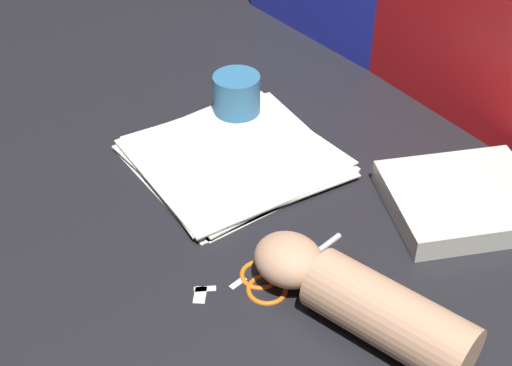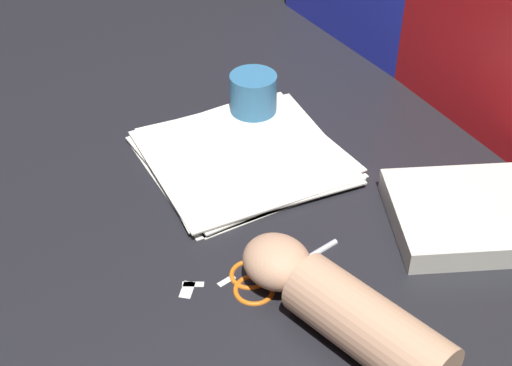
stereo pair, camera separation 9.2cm
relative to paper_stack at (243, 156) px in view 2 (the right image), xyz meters
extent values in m
plane|color=black|center=(0.11, 0.00, -0.01)|extent=(6.00, 6.00, 0.00)
cube|color=red|center=(0.11, 0.40, 0.23)|extent=(0.57, 0.03, 0.48)
cube|color=white|center=(0.00, 0.00, -0.01)|extent=(0.30, 0.31, 0.00)
cube|color=white|center=(0.00, -0.01, 0.00)|extent=(0.30, 0.30, 0.00)
cube|color=white|center=(-0.01, 0.00, 0.00)|extent=(0.31, 0.32, 0.00)
cube|color=white|center=(0.00, 0.00, 0.00)|extent=(0.32, 0.33, 0.00)
cube|color=white|center=(0.00, 0.00, 0.01)|extent=(0.31, 0.31, 0.00)
cube|color=silver|center=(0.31, 0.22, 0.01)|extent=(0.27, 0.29, 0.04)
sphere|color=silver|center=(0.27, -0.10, 0.00)|extent=(0.01, 0.01, 0.01)
cylinder|color=silver|center=(0.26, -0.04, 0.00)|extent=(0.03, 0.12, 0.01)
torus|color=orange|center=(0.27, -0.13, 0.00)|extent=(0.07, 0.07, 0.01)
cylinder|color=silver|center=(0.31, -0.05, 0.00)|extent=(0.09, 0.09, 0.01)
torus|color=orange|center=(0.24, -0.12, 0.00)|extent=(0.08, 0.08, 0.01)
cylinder|color=tan|center=(0.43, -0.05, 0.03)|extent=(0.23, 0.14, 0.08)
ellipsoid|color=tan|center=(0.27, -0.09, 0.03)|extent=(0.12, 0.11, 0.06)
cube|color=white|center=(0.23, -0.21, -0.01)|extent=(0.03, 0.03, 0.00)
cube|color=white|center=(0.24, -0.15, -0.01)|extent=(0.01, 0.03, 0.00)
cube|color=white|center=(0.22, -0.20, -0.01)|extent=(0.02, 0.03, 0.00)
cylinder|color=teal|center=(-0.11, 0.08, 0.04)|extent=(0.08, 0.08, 0.09)
camera|label=1|loc=(0.81, -0.53, 0.71)|focal=50.00mm
camera|label=2|loc=(0.86, -0.45, 0.71)|focal=50.00mm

